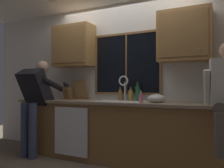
{
  "coord_description": "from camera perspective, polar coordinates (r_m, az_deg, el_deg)",
  "views": [
    {
      "loc": [
        1.43,
        -3.5,
        1.15
      ],
      "look_at": [
        -0.13,
        -0.3,
        1.19
      ],
      "focal_mm": 36.69,
      "sensor_mm": 36.0,
      "label": 1
    }
  ],
  "objects": [
    {
      "name": "cutting_board",
      "position": [
        4.1,
        -7.81,
        -1.48
      ],
      "size": [
        0.27,
        0.09,
        0.34
      ],
      "primitive_type": "cube",
      "rotation": [
        0.21,
        0.0,
        0.0
      ],
      "color": "#997047",
      "rests_on": "countertop"
    },
    {
      "name": "upper_cabinet_left",
      "position": [
        4.15,
        -9.56,
        9.27
      ],
      "size": [
        0.73,
        0.36,
        0.72
      ],
      "color": "#9E703D"
    },
    {
      "name": "window_glass",
      "position": [
        3.79,
        3.66,
        5.09
      ],
      "size": [
        1.1,
        0.02,
        0.95
      ],
      "primitive_type": "cube",
      "color": "black"
    },
    {
      "name": "person_standing",
      "position": [
        4.02,
        -18.74,
        -3.09
      ],
      "size": [
        0.53,
        0.67,
        1.59
      ],
      "color": "#384260",
      "rests_on": "floor"
    },
    {
      "name": "window_mullion_center",
      "position": [
        3.78,
        3.59,
        5.1
      ],
      "size": [
        0.02,
        0.02,
        0.95
      ],
      "primitive_type": "cube",
      "color": "brown"
    },
    {
      "name": "mixing_bowl",
      "position": [
        3.32,
        10.97,
        -3.56
      ],
      "size": [
        0.25,
        0.25,
        0.13
      ],
      "primitive_type": "ellipsoid",
      "color": "silver",
      "rests_on": "countertop"
    },
    {
      "name": "dishwasher_front",
      "position": [
        3.64,
        -10.26,
        -11.54
      ],
      "size": [
        0.6,
        0.02,
        0.74
      ],
      "primitive_type": "cube",
      "color": "white"
    },
    {
      "name": "bottle_tall_clear",
      "position": [
        3.62,
        4.68,
        -2.77
      ],
      "size": [
        0.07,
        0.07,
        0.22
      ],
      "color": "olive",
      "rests_on": "countertop"
    },
    {
      "name": "window_frame_right",
      "position": [
        3.6,
        12.02,
        5.39
      ],
      "size": [
        0.03,
        0.02,
        0.95
      ],
      "primitive_type": "cube",
      "color": "brown"
    },
    {
      "name": "ceiling_downlight_left",
      "position": [
        4.06,
        -14.6,
        19.51
      ],
      "size": [
        0.14,
        0.14,
        0.01
      ],
      "primitive_type": "cylinder",
      "color": "#FFEAB2"
    },
    {
      "name": "back_wall",
      "position": [
        3.83,
        4.03,
        1.27
      ],
      "size": [
        5.91,
        0.12,
        2.55
      ],
      "primitive_type": "cube",
      "color": "silver",
      "rests_on": "floor"
    },
    {
      "name": "window_frame_bottom",
      "position": [
        3.76,
        3.6,
        -2.39
      ],
      "size": [
        1.17,
        0.02,
        0.04
      ],
      "primitive_type": "cube",
      "color": "brown"
    },
    {
      "name": "upper_cabinet_right",
      "position": [
        3.44,
        17.61,
        11.36
      ],
      "size": [
        0.73,
        0.36,
        0.72
      ],
      "color": "#9E703D"
    },
    {
      "name": "countertop",
      "position": [
        3.5,
        1.78,
        -4.69
      ],
      "size": [
        3.57,
        0.62,
        0.04
      ],
      "primitive_type": "cube",
      "color": "gray",
      "rests_on": "lower_cabinet_run"
    },
    {
      "name": "bottle_amber_small",
      "position": [
        3.59,
        6.39,
        -2.28
      ],
      "size": [
        0.07,
        0.07,
        0.3
      ],
      "color": "#1E592D",
      "rests_on": "countertop"
    },
    {
      "name": "knife_block",
      "position": [
        4.15,
        -10.94,
        -2.27
      ],
      "size": [
        0.12,
        0.18,
        0.32
      ],
      "color": "brown",
      "rests_on": "countertop"
    },
    {
      "name": "lower_cabinet_run",
      "position": [
        3.58,
        1.91,
        -12.03
      ],
      "size": [
        3.51,
        0.58,
        0.88
      ],
      "primitive_type": "cube",
      "color": "olive",
      "rests_on": "floor"
    },
    {
      "name": "bottle_green_glass",
      "position": [
        3.74,
        2.08,
        -2.68
      ],
      "size": [
        0.06,
        0.06,
        0.23
      ],
      "color": "olive",
      "rests_on": "countertop"
    },
    {
      "name": "faucet",
      "position": [
        3.66,
        3.11,
        -0.23
      ],
      "size": [
        0.18,
        0.09,
        0.4
      ],
      "color": "silver",
      "rests_on": "countertop"
    },
    {
      "name": "window_frame_top",
      "position": [
        3.86,
        3.59,
        12.39
      ],
      "size": [
        1.17,
        0.02,
        0.04
      ],
      "primitive_type": "cube",
      "color": "brown"
    },
    {
      "name": "window_frame_left",
      "position": [
        4.03,
        -3.92,
        4.74
      ],
      "size": [
        0.03,
        0.02,
        0.95
      ],
      "primitive_type": "cube",
      "color": "brown"
    },
    {
      "name": "sink",
      "position": [
        3.52,
        1.85,
        -5.95
      ],
      "size": [
        0.8,
        0.46,
        0.21
      ],
      "color": "silver",
      "rests_on": "lower_cabinet_run"
    },
    {
      "name": "soap_dispenser",
      "position": [
        3.23,
        7.22,
        -3.5
      ],
      "size": [
        0.06,
        0.07,
        0.17
      ],
      "color": "pink",
      "rests_on": "countertop"
    }
  ]
}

